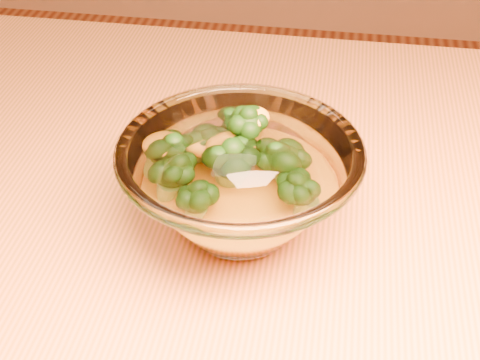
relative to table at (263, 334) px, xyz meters
name	(u,v)px	position (x,y,z in m)	size (l,w,h in m)	color
table	(263,334)	(0.00, 0.00, 0.00)	(1.20, 0.80, 0.75)	#C4653B
glass_bowl	(240,184)	(-0.03, 0.03, 0.14)	(0.20, 0.20, 0.09)	white
cheese_sauce	(240,201)	(-0.03, 0.03, 0.13)	(0.11, 0.11, 0.03)	orange
broccoli_heap	(230,162)	(-0.04, 0.04, 0.16)	(0.14, 0.13, 0.07)	black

